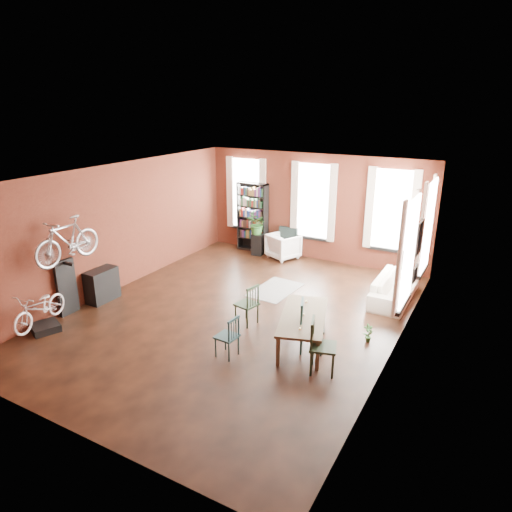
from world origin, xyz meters
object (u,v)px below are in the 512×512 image
Objects in this scene: dining_chair_d at (312,326)px; bike_trainer at (45,327)px; dining_chair_a at (227,336)px; bookshelf at (253,217)px; dining_table at (303,330)px; bicycle_floor at (37,293)px; cream_sofa at (395,284)px; white_armchair at (283,245)px; plant_stand at (258,244)px; dining_chair_b at (247,304)px; dining_chair_c at (323,346)px; console_table at (102,285)px.

bike_trainer is at bearing 90.50° from dining_chair_d.
dining_chair_d is (1.34, 0.98, 0.10)m from dining_chair_a.
bookshelf is (-2.75, 5.88, 0.68)m from dining_chair_a.
bicycle_floor is at bearing -174.12° from dining_table.
dining_chair_d is 3.32m from cream_sofa.
dining_table is 6.19m from bookshelf.
cream_sofa is 3.88× the size of bike_trainer.
bike_trainer is (-3.93, -1.05, -0.34)m from dining_chair_a.
bike_trainer is at bearing -70.90° from dining_chair_a.
plant_stand is at bearing 30.81° from white_armchair.
dining_chair_d is 0.50× the size of cream_sofa.
bookshelf is 7.06m from bicycle_floor.
dining_chair_d reaches higher than dining_chair_b.
white_armchair is at bearing 58.11° from bicycle_floor.
bike_trainer is at bearing 94.81° from white_armchair.
dining_chair_c is at bearing 146.78° from white_armchair.
plant_stand is at bearing 71.30° from console_table.
dining_chair_c is at bearing -51.07° from plant_stand.
dining_chair_b is (-1.44, 0.24, 0.14)m from dining_table.
dining_table is 5.15m from console_table.
bicycle_floor is (0.07, -1.75, 0.49)m from console_table.
white_armchair is 1.28× the size of plant_stand.
dining_chair_a is at bearing 3.14° from bicycle_floor.
bike_trainer is (-2.40, -6.70, -0.35)m from white_armchair.
plant_stand is (0.37, -0.33, -0.77)m from bookshelf.
dining_chair_c is 5.95m from bicycle_floor.
bike_trainer is 0.37× the size of bicycle_floor.
dining_chair_b is 5.18m from bookshelf.
white_armchair is (-3.32, 5.26, -0.08)m from dining_chair_c.
cream_sofa is (2.20, 4.18, -0.01)m from dining_chair_a.
dining_chair_d is at bearing 20.34° from dining_chair_c.
dining_chair_b is at bearing 138.18° from cream_sofa.
dining_chair_b is 0.89× the size of dining_chair_d.
bookshelf reaches higher than cream_sofa.
dining_chair_d is at bearing 130.34° from dining_chair_a.
white_armchair reaches higher than bike_trainer.
plant_stand reaches higher than bike_trainer.
cream_sofa is at bearing 150.31° from dining_chair_b.
bicycle_floor reaches higher than console_table.
plant_stand is at bearing 110.65° from dining_table.
bookshelf is (-4.55, 5.50, 0.59)m from dining_chair_c.
dining_chair_b is at bearing 33.70° from bike_trainer.
dining_chair_b is 2.34m from dining_chair_c.
bike_trainer is 0.67× the size of console_table.
dining_chair_c is 0.46× the size of bookshelf.
dining_table is at bearing -51.17° from bookshelf.
dining_table is 5.25m from white_armchair.
dining_chair_d is 5.48m from white_armchair.
white_armchair is at bearing 68.53° from cream_sofa.
bookshelf is at bearing 111.47° from dining_table.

